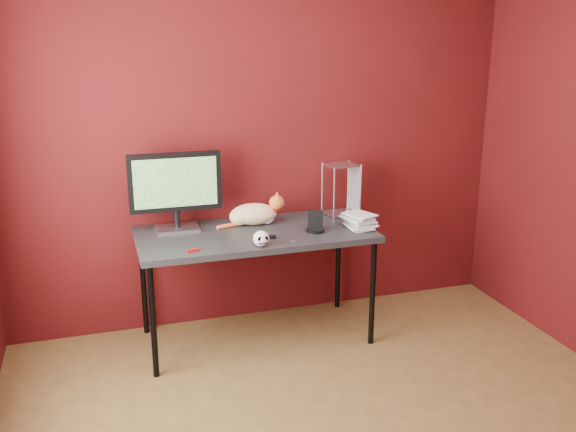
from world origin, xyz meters
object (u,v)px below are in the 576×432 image
object	(u,v)px
monitor	(175,188)
desk	(255,239)
skull_mug	(261,239)
speaker	(315,222)
cat	(254,214)
book_stack	(351,152)

from	to	relation	value
monitor	desk	bearing A→B (deg)	-20.24
monitor	skull_mug	bearing A→B (deg)	-46.72
monitor	speaker	distance (m)	0.92
skull_mug	speaker	world-z (taller)	speaker
cat	book_stack	size ratio (longest dim) A/B	0.45
desk	book_stack	xyz separation A→B (m)	(0.60, -0.12, 0.56)
speaker	monitor	bearing A→B (deg)	179.41
cat	book_stack	xyz separation A→B (m)	(0.56, -0.27, 0.43)
cat	speaker	world-z (taller)	cat
desk	book_stack	world-z (taller)	book_stack
desk	skull_mug	world-z (taller)	skull_mug
monitor	cat	bearing A→B (deg)	-2.58
cat	speaker	size ratio (longest dim) A/B	3.44
cat	monitor	bearing A→B (deg)	-174.35
desk	speaker	xyz separation A→B (m)	(0.37, -0.12, 0.11)
desk	monitor	world-z (taller)	monitor
monitor	book_stack	distance (m)	1.13
skull_mug	speaker	distance (m)	0.44
cat	skull_mug	size ratio (longest dim) A/B	4.64
skull_mug	book_stack	size ratio (longest dim) A/B	0.10
desk	skull_mug	xyz separation A→B (m)	(-0.04, -0.29, 0.10)
desk	monitor	size ratio (longest dim) A/B	2.57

